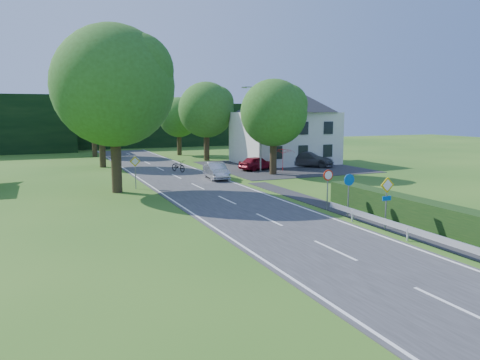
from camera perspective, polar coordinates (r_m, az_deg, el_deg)
name	(u,v)px	position (r m, az deg, el deg)	size (l,w,h in m)	color
ground	(452,306)	(15.58, 24.45, -13.85)	(160.00, 160.00, 0.00)	#275819
road	(216,195)	(32.00, -2.94, -1.86)	(7.00, 80.00, 0.04)	#323234
parking_pad	(281,167)	(48.66, 5.02, 1.63)	(14.00, 16.00, 0.04)	#252427
line_edge_left	(170,198)	(31.04, -8.57, -2.22)	(0.12, 80.00, 0.01)	white
line_edge_right	(259,192)	(33.25, 2.32, -1.43)	(0.12, 80.00, 0.01)	white
line_centre	(216,195)	(32.00, -2.94, -1.82)	(0.12, 80.00, 0.01)	white
tree_main	(114,110)	(33.90, -15.08, 8.29)	(9.40, 9.40, 11.64)	#2B5419
tree_left_far	(101,125)	(49.92, -16.55, 6.40)	(7.00, 7.00, 8.58)	#2B5419
tree_right_far	(206,121)	(54.58, -4.12, 7.13)	(7.40, 7.40, 9.09)	#2B5419
tree_left_back	(94,125)	(61.90, -17.42, 6.44)	(6.60, 6.60, 8.07)	#2B5419
tree_right_back	(179,126)	(61.93, -7.45, 6.52)	(6.20, 6.20, 7.56)	#2B5419
tree_right_mid	(274,127)	(42.29, 4.11, 6.44)	(7.00, 7.00, 8.58)	#2B5419
treeline_right	(164,125)	(77.91, -9.26, 6.63)	(30.00, 5.00, 7.00)	black
house_white	(285,123)	(51.93, 5.46, 6.90)	(10.60, 8.40, 8.60)	silver
streetlight	(260,125)	(43.88, 2.39, 6.75)	(2.03, 0.18, 8.00)	slate
sign_priority_right	(387,193)	(23.53, 17.46, -1.56)	(0.78, 0.09, 2.59)	slate
sign_roundabout	(349,187)	(25.87, 13.13, -0.80)	(0.64, 0.08, 2.37)	slate
sign_speed_limit	(328,180)	(27.46, 10.68, 0.00)	(0.64, 0.11, 2.37)	slate
sign_priority_left	(135,166)	(35.34, -12.66, 1.70)	(0.78, 0.09, 2.44)	slate
moving_car	(216,171)	(39.55, -2.93, 1.12)	(1.44, 4.12, 1.36)	#B9B8BD
motorcycle	(178,166)	(44.63, -7.53, 1.71)	(0.72, 2.06, 1.08)	black
parked_car_red	(257,163)	(45.65, 2.07, 2.08)	(1.57, 3.91, 1.33)	maroon
parked_car_grey	(308,159)	(48.98, 8.23, 2.57)	(2.20, 5.42, 1.57)	#4B4B50
parked_car_silver_b	(308,157)	(50.97, 8.27, 2.79)	(2.61, 5.66, 1.57)	#ADADB5
parasol	(283,159)	(45.22, 5.29, 2.53)	(2.38, 2.42, 2.18)	red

